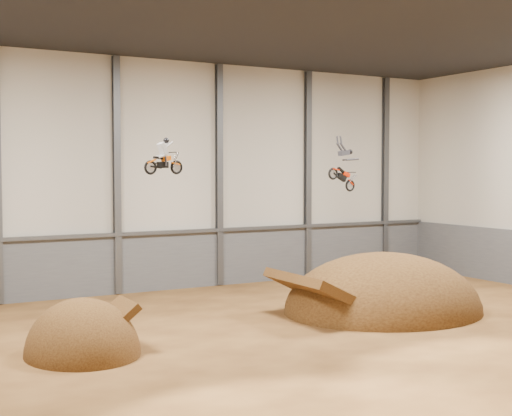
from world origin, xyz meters
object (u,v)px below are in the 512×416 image
Objects in this scene: landing_ramp at (383,312)px; fmx_rider_a at (164,154)px; takeoff_ramp at (83,355)px; fmx_rider_b at (340,163)px.

fmx_rider_a reaches higher than landing_ramp.
landing_ramp reaches higher than takeoff_ramp.
fmx_rider_a is at bearing -175.96° from fmx_rider_b.
landing_ramp is 14.51m from fmx_rider_a.
fmx_rider_a is 10.82m from fmx_rider_b.
fmx_rider_b reaches higher than fmx_rider_a.
fmx_rider_a is at bearing -179.58° from landing_ramp.
fmx_rider_a is (-12.12, -0.09, 7.98)m from landing_ramp.
fmx_rider_b is at bearing -0.20° from fmx_rider_a.
fmx_rider_a is (3.85, 0.91, 7.98)m from takeoff_ramp.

